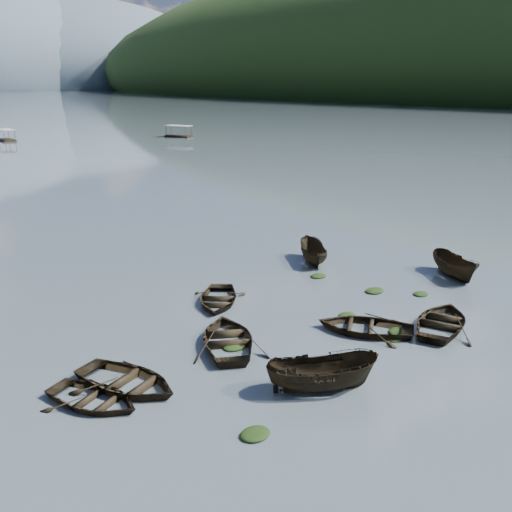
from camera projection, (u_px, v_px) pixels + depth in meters
ground_plane at (439, 371)px, 23.25m from camera, size 2400.00×2400.00×0.00m
haze_mtn_d at (62, 88)px, 886.79m from camera, size 520.00×520.00×220.00m
rowboat_0 at (94, 404)px, 20.87m from camera, size 4.10×4.64×0.80m
rowboat_1 at (228, 345)px, 25.51m from camera, size 5.29×5.80×0.98m
rowboat_2 at (321, 390)px, 21.80m from camera, size 4.52×3.65×1.67m
rowboat_3 at (365, 331)px, 26.89m from camera, size 5.17×5.46×0.92m
rowboat_4 at (442, 327)px, 27.35m from camera, size 5.59×4.88×0.96m
rowboat_5 at (454, 277)px, 34.36m from camera, size 3.25×4.45×1.62m
rowboat_6 at (127, 387)px, 21.98m from camera, size 4.64×5.36×0.93m
rowboat_7 at (218, 303)px, 30.32m from camera, size 4.95×5.09×0.86m
rowboat_8 at (312, 262)px, 37.09m from camera, size 3.44×4.17×1.54m
weed_clump_0 at (255, 435)px, 19.00m from camera, size 1.09×0.89×0.24m
weed_clump_1 at (395, 339)px, 26.06m from camera, size 0.89×0.72×0.20m
weed_clump_2 at (399, 333)px, 26.76m from camera, size 1.06×0.85×0.23m
weed_clump_3 at (421, 295)px, 31.48m from camera, size 0.90×0.76×0.20m
weed_clump_4 at (375, 292)px, 31.92m from camera, size 1.16×0.92×0.24m
weed_clump_5 at (234, 348)px, 25.23m from camera, size 1.06×0.86×0.22m
weed_clump_6 at (347, 316)px, 28.65m from camera, size 0.90×0.75×0.19m
weed_clump_7 at (319, 277)px, 34.35m from camera, size 1.02×0.82×0.22m
pontoon_centre at (7, 141)px, 111.63m from camera, size 2.57×5.72×2.16m
pontoon_right at (179, 137)px, 119.18m from camera, size 4.51×6.46×2.28m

